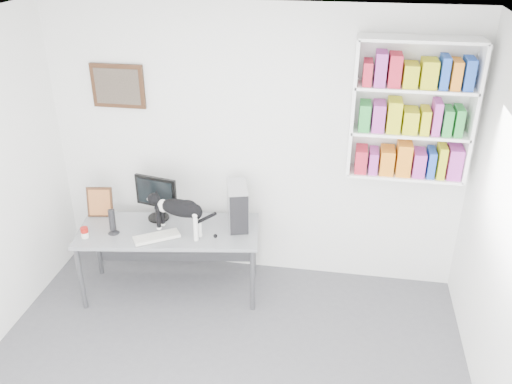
% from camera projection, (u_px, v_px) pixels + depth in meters
% --- Properties ---
extents(room, '(4.01, 4.01, 2.70)m').
position_uv_depth(room, '(200.00, 266.00, 3.44)').
color(room, '#56565B').
rests_on(room, ground).
extents(bookshelf, '(1.03, 0.28, 1.24)m').
position_uv_depth(bookshelf, '(412.00, 110.00, 4.63)').
color(bookshelf, white).
rests_on(bookshelf, room).
extents(wall_art, '(0.52, 0.04, 0.42)m').
position_uv_depth(wall_art, '(118.00, 86.00, 5.11)').
color(wall_art, '#482717').
rests_on(wall_art, room).
extents(desk, '(1.77, 0.91, 0.70)m').
position_uv_depth(desk, '(171.00, 260.00, 5.25)').
color(desk, gray).
rests_on(desk, room).
extents(monitor, '(0.46, 0.29, 0.45)m').
position_uv_depth(monitor, '(157.00, 198.00, 5.17)').
color(monitor, black).
rests_on(monitor, desk).
extents(keyboard, '(0.43, 0.36, 0.03)m').
position_uv_depth(keyboard, '(157.00, 237.00, 4.94)').
color(keyboard, silver).
rests_on(keyboard, desk).
extents(pc_tower, '(0.28, 0.43, 0.40)m').
position_uv_depth(pc_tower, '(238.00, 206.00, 5.09)').
color(pc_tower, '#B3B3B8').
rests_on(pc_tower, desk).
extents(speaker, '(0.14, 0.14, 0.25)m').
position_uv_depth(speaker, '(112.00, 221.00, 4.98)').
color(speaker, black).
rests_on(speaker, desk).
extents(leaning_print, '(0.26, 0.14, 0.31)m').
position_uv_depth(leaning_print, '(100.00, 201.00, 5.26)').
color(leaning_print, '#482717').
rests_on(leaning_print, desk).
extents(soup_can, '(0.07, 0.07, 0.10)m').
position_uv_depth(soup_can, '(85.00, 232.00, 4.94)').
color(soup_can, '#A9130E').
rests_on(soup_can, desk).
extents(cat, '(0.64, 0.28, 0.38)m').
position_uv_depth(cat, '(180.00, 217.00, 4.92)').
color(cat, black).
rests_on(cat, desk).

